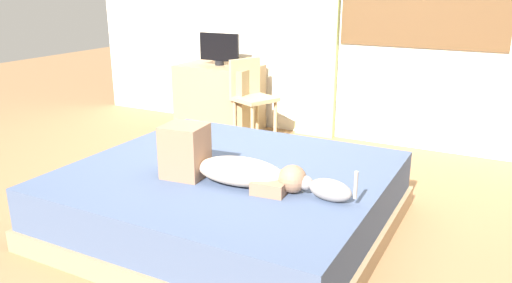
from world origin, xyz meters
TOP-DOWN VIEW (x-y plane):
  - ground_plane at (0.00, 0.00)m, footprint 16.00×16.00m
  - bed at (0.05, -0.09)m, footprint 2.09×1.92m
  - person_lying at (0.16, -0.31)m, footprint 0.94×0.35m
  - cat at (0.81, -0.27)m, footprint 0.36×0.13m
  - desk at (-1.28, 1.92)m, footprint 0.90×0.56m
  - tv_monitor at (-1.27, 1.92)m, footprint 0.48×0.10m
  - cup at (-0.95, 2.02)m, footprint 0.07×0.07m
  - chair_by_desk at (-0.77, 1.73)m, footprint 0.50×0.50m
  - curtain_left at (-0.23, 2.20)m, footprint 0.44×0.06m

SIDE VIEW (x-z plane):
  - ground_plane at x=0.00m, z-range 0.00..0.00m
  - bed at x=0.05m, z-range 0.00..0.42m
  - desk at x=-1.28m, z-range 0.00..0.74m
  - cat at x=0.81m, z-range 0.38..0.59m
  - chair_by_desk at x=-0.77m, z-range 0.08..0.94m
  - person_lying at x=0.16m, z-range 0.37..0.71m
  - cup at x=-0.95m, z-range 0.74..0.83m
  - tv_monitor at x=-1.27m, z-range 0.75..1.10m
  - curtain_left at x=-0.23m, z-range 0.00..2.66m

